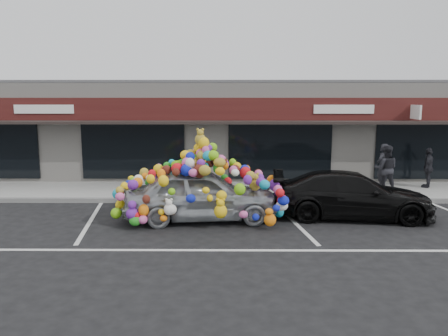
{
  "coord_description": "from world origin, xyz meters",
  "views": [
    {
      "loc": [
        0.84,
        -12.26,
        3.6
      ],
      "look_at": [
        0.75,
        1.4,
        1.4
      ],
      "focal_mm": 35.0,
      "sensor_mm": 36.0,
      "label": 1
    }
  ],
  "objects_px": {
    "black_sedan": "(352,195)",
    "pedestrian_a": "(382,166)",
    "toy_car": "(201,189)",
    "pedestrian_b": "(386,169)",
    "pedestrian_c": "(428,168)"
  },
  "relations": [
    {
      "from": "black_sedan",
      "to": "pedestrian_a",
      "type": "relative_size",
      "value": 2.76
    },
    {
      "from": "toy_car",
      "to": "black_sedan",
      "type": "height_order",
      "value": "toy_car"
    },
    {
      "from": "toy_car",
      "to": "pedestrian_b",
      "type": "distance_m",
      "value": 7.33
    },
    {
      "from": "toy_car",
      "to": "pedestrian_a",
      "type": "xyz_separation_m",
      "value": [
        6.68,
        3.85,
        0.07
      ]
    },
    {
      "from": "pedestrian_c",
      "to": "pedestrian_b",
      "type": "bearing_deg",
      "value": -30.39
    },
    {
      "from": "pedestrian_b",
      "to": "pedestrian_c",
      "type": "height_order",
      "value": "pedestrian_b"
    },
    {
      "from": "black_sedan",
      "to": "pedestrian_c",
      "type": "height_order",
      "value": "pedestrian_c"
    },
    {
      "from": "pedestrian_a",
      "to": "pedestrian_b",
      "type": "bearing_deg",
      "value": 37.37
    },
    {
      "from": "pedestrian_a",
      "to": "pedestrian_c",
      "type": "bearing_deg",
      "value": 143.18
    },
    {
      "from": "pedestrian_a",
      "to": "pedestrian_c",
      "type": "xyz_separation_m",
      "value": [
        1.87,
        0.25,
        -0.09
      ]
    },
    {
      "from": "black_sedan",
      "to": "pedestrian_a",
      "type": "distance_m",
      "value": 4.14
    },
    {
      "from": "toy_car",
      "to": "pedestrian_b",
      "type": "height_order",
      "value": "toy_car"
    },
    {
      "from": "pedestrian_a",
      "to": "pedestrian_b",
      "type": "distance_m",
      "value": 0.64
    },
    {
      "from": "black_sedan",
      "to": "pedestrian_c",
      "type": "distance_m",
      "value": 5.51
    },
    {
      "from": "pedestrian_a",
      "to": "pedestrian_c",
      "type": "height_order",
      "value": "pedestrian_a"
    }
  ]
}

